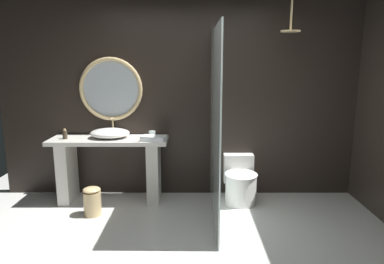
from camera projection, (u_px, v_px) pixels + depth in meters
back_wall_panel at (183, 99)px, 4.60m from camera, size 4.80×0.10×2.60m
vanity_counter at (112, 163)px, 4.46m from camera, size 1.48×0.49×0.83m
vessel_sink at (111, 133)px, 4.41m from camera, size 0.50×0.41×0.24m
tumbler_cup at (153, 135)px, 4.37m from camera, size 0.08×0.08×0.10m
soap_dispenser at (66, 134)px, 4.35m from camera, size 0.06×0.06×0.13m
round_wall_mirror at (112, 89)px, 4.49m from camera, size 0.82×0.05×0.82m
shower_glass_panel at (216, 127)px, 3.85m from camera, size 0.02×1.52×2.15m
rain_shower_head at (292, 29)px, 4.05m from camera, size 0.23×0.23×0.38m
toilet at (241, 181)px, 4.50m from camera, size 0.42×0.62×0.57m
waste_bin at (94, 201)px, 4.09m from camera, size 0.20×0.20×0.35m
folded_hand_towel at (155, 138)px, 4.24m from camera, size 0.32×0.23×0.06m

